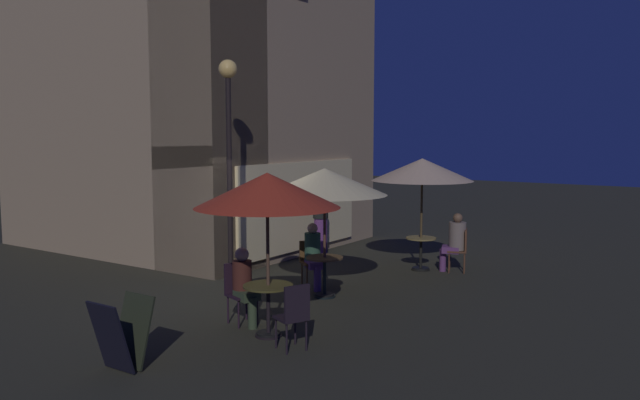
% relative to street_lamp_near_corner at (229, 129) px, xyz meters
% --- Properties ---
extents(ground_plane, '(60.00, 60.00, 0.00)m').
position_rel_street_lamp_near_corner_xyz_m(ground_plane, '(-0.30, -0.26, -3.07)').
color(ground_plane, '#2D2C20').
extents(cafe_building, '(6.57, 7.91, 8.60)m').
position_rel_street_lamp_near_corner_xyz_m(cafe_building, '(2.51, 3.42, 1.23)').
color(cafe_building, '#9D8364').
rests_on(cafe_building, ground).
extents(street_lamp_near_corner, '(0.34, 0.34, 4.32)m').
position_rel_street_lamp_near_corner_xyz_m(street_lamp_near_corner, '(0.00, 0.00, 0.00)').
color(street_lamp_near_corner, black).
rests_on(street_lamp_near_corner, ground).
extents(menu_sandwich_board, '(0.65, 0.55, 0.91)m').
position_rel_street_lamp_near_corner_xyz_m(menu_sandwich_board, '(-3.75, -1.52, -2.60)').
color(menu_sandwich_board, black).
rests_on(menu_sandwich_board, ground).
extents(cafe_table_0, '(0.74, 0.74, 0.77)m').
position_rel_street_lamp_near_corner_xyz_m(cafe_table_0, '(-1.66, -2.21, -2.50)').
color(cafe_table_0, black).
rests_on(cafe_table_0, ground).
extents(cafe_table_1, '(0.68, 0.68, 0.74)m').
position_rel_street_lamp_near_corner_xyz_m(cafe_table_1, '(0.69, -1.66, -2.55)').
color(cafe_table_1, black).
rests_on(cafe_table_1, ground).
extents(cafe_table_2, '(0.65, 0.65, 0.72)m').
position_rel_street_lamp_near_corner_xyz_m(cafe_table_2, '(3.77, -2.15, -2.57)').
color(cafe_table_2, black).
rests_on(cafe_table_2, ground).
extents(patio_umbrella_0, '(2.13, 2.13, 2.43)m').
position_rel_street_lamp_near_corner_xyz_m(patio_umbrella_0, '(-1.66, -2.21, -0.90)').
color(patio_umbrella_0, black).
rests_on(patio_umbrella_0, ground).
extents(patio_umbrella_1, '(2.27, 2.27, 2.36)m').
position_rel_street_lamp_near_corner_xyz_m(patio_umbrella_1, '(0.69, -1.66, -0.95)').
color(patio_umbrella_1, black).
rests_on(patio_umbrella_1, ground).
extents(patio_umbrella_2, '(2.19, 2.19, 2.44)m').
position_rel_street_lamp_near_corner_xyz_m(patio_umbrella_2, '(3.77, -2.15, -0.87)').
color(patio_umbrella_2, black).
rests_on(patio_umbrella_2, ground).
extents(cafe_chair_0, '(0.53, 0.53, 0.96)m').
position_rel_street_lamp_near_corner_xyz_m(cafe_chair_0, '(-1.38, -1.41, -2.50)').
color(cafe_chair_0, black).
rests_on(cafe_chair_0, ground).
extents(cafe_chair_1, '(0.51, 0.51, 0.94)m').
position_rel_street_lamp_near_corner_xyz_m(cafe_chair_1, '(-1.98, -2.92, -2.51)').
color(cafe_chair_1, black).
rests_on(cafe_chair_1, ground).
extents(cafe_chair_2, '(0.58, 0.58, 0.90)m').
position_rel_street_lamp_near_corner_xyz_m(cafe_chair_2, '(1.18, -1.02, -2.51)').
color(cafe_chair_2, brown).
rests_on(cafe_chair_2, ground).
extents(cafe_chair_3, '(0.51, 0.51, 0.94)m').
position_rel_street_lamp_near_corner_xyz_m(cafe_chair_3, '(4.06, -2.96, -2.51)').
color(cafe_chair_3, '#563320').
rests_on(cafe_chair_3, ground).
extents(patron_seated_0, '(0.40, 0.51, 1.22)m').
position_rel_street_lamp_near_corner_xyz_m(patron_seated_0, '(-1.43, -1.56, -2.38)').
color(patron_seated_0, '#33412A').
rests_on(patron_seated_0, ground).
extents(patron_seated_1, '(0.47, 0.50, 1.27)m').
position_rel_street_lamp_near_corner_xyz_m(patron_seated_1, '(1.09, -1.14, -2.36)').
color(patron_seated_1, '#55326B').
rests_on(patron_seated_1, ground).
extents(patron_seated_2, '(0.46, 0.55, 1.28)m').
position_rel_street_lamp_near_corner_xyz_m(patron_seated_2, '(4.01, -2.83, -2.34)').
color(patron_seated_2, '#62356A').
rests_on(patron_seated_2, ground).
extents(patron_standing_3, '(0.36, 0.36, 1.77)m').
position_rel_street_lamp_near_corner_xyz_m(patron_standing_3, '(3.49, 0.31, -2.18)').
color(patron_standing_3, '#60326F').
rests_on(patron_standing_3, ground).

